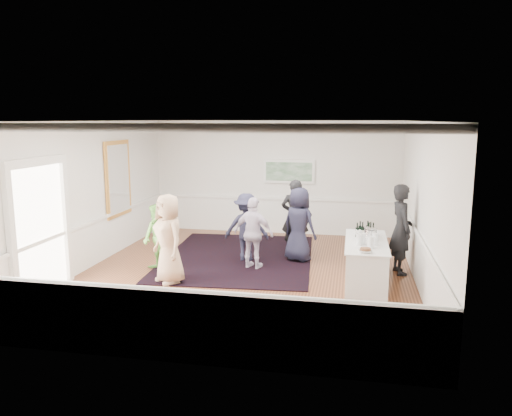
% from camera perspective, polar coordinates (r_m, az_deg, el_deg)
% --- Properties ---
extents(floor, '(8.00, 8.00, 0.00)m').
position_cam_1_polar(floor, '(10.66, -1.21, -7.54)').
color(floor, brown).
rests_on(floor, ground).
extents(ceiling, '(7.00, 8.00, 0.02)m').
position_cam_1_polar(ceiling, '(10.15, -1.28, 9.93)').
color(ceiling, white).
rests_on(ceiling, wall_back).
extents(wall_left, '(0.02, 8.00, 3.20)m').
position_cam_1_polar(wall_left, '(11.54, -18.49, 1.47)').
color(wall_left, white).
rests_on(wall_left, floor).
extents(wall_right, '(0.02, 8.00, 3.20)m').
position_cam_1_polar(wall_right, '(10.14, 18.46, 0.33)').
color(wall_right, white).
rests_on(wall_right, floor).
extents(wall_back, '(7.00, 0.02, 3.20)m').
position_cam_1_polar(wall_back, '(14.18, 2.20, 3.52)').
color(wall_back, white).
rests_on(wall_back, floor).
extents(wall_front, '(7.00, 0.02, 3.20)m').
position_cam_1_polar(wall_front, '(6.51, -8.76, -4.55)').
color(wall_front, white).
rests_on(wall_front, floor).
extents(wainscoting, '(7.00, 8.00, 1.00)m').
position_cam_1_polar(wainscoting, '(10.52, -1.22, -4.94)').
color(wainscoting, white).
rests_on(wainscoting, floor).
extents(mirror, '(0.05, 1.25, 1.85)m').
position_cam_1_polar(mirror, '(12.63, -15.47, 3.25)').
color(mirror, '#EBA345').
rests_on(mirror, wall_left).
extents(doorway, '(0.10, 1.78, 2.56)m').
position_cam_1_polar(doorway, '(9.96, -23.50, -1.24)').
color(doorway, white).
rests_on(doorway, wall_left).
extents(landscape_painting, '(1.44, 0.06, 0.66)m').
position_cam_1_polar(landscape_painting, '(14.05, 3.78, 4.18)').
color(landscape_painting, white).
rests_on(landscape_painting, wall_back).
extents(area_rug, '(3.69, 4.68, 0.02)m').
position_cam_1_polar(area_rug, '(11.89, -2.01, -5.61)').
color(area_rug, black).
rests_on(area_rug, floor).
extents(serving_table, '(0.82, 2.14, 0.86)m').
position_cam_1_polar(serving_table, '(10.17, 12.42, -6.08)').
color(serving_table, silver).
rests_on(serving_table, floor).
extents(bartender, '(0.61, 0.79, 1.91)m').
position_cam_1_polar(bartender, '(10.92, 16.25, -2.34)').
color(bartender, black).
rests_on(bartender, floor).
extents(guest_tan, '(1.03, 1.01, 1.79)m').
position_cam_1_polar(guest_tan, '(10.04, -9.95, -3.49)').
color(guest_tan, tan).
rests_on(guest_tan, floor).
extents(guest_green, '(0.90, 0.87, 1.47)m').
position_cam_1_polar(guest_green, '(10.81, -11.16, -3.43)').
color(guest_green, '#69B548').
rests_on(guest_green, floor).
extents(guest_lilac, '(0.99, 0.61, 1.58)m').
position_cam_1_polar(guest_lilac, '(10.84, -0.27, -2.91)').
color(guest_lilac, silver).
rests_on(guest_lilac, floor).
extents(guest_dark_a, '(1.05, 0.65, 1.57)m').
position_cam_1_polar(guest_dark_a, '(11.46, -1.10, -2.21)').
color(guest_dark_a, '#1E1D31').
rests_on(guest_dark_a, floor).
extents(guest_dark_b, '(0.67, 0.45, 1.83)m').
position_cam_1_polar(guest_dark_b, '(12.00, 4.47, -1.05)').
color(guest_dark_b, black).
rests_on(guest_dark_b, floor).
extents(guest_navy, '(0.99, 0.88, 1.71)m').
position_cam_1_polar(guest_navy, '(11.46, 4.93, -1.89)').
color(guest_navy, '#1E1D31').
rests_on(guest_navy, floor).
extents(wine_bottles, '(0.39, 0.31, 0.31)m').
position_cam_1_polar(wine_bottles, '(10.46, 12.50, -2.33)').
color(wine_bottles, black).
rests_on(wine_bottles, serving_table).
extents(juice_pitchers, '(0.42, 0.56, 0.24)m').
position_cam_1_polar(juice_pitchers, '(9.75, 12.39, -3.46)').
color(juice_pitchers, '#7EB641').
rests_on(juice_pitchers, serving_table).
extents(ice_bucket, '(0.26, 0.26, 0.24)m').
position_cam_1_polar(ice_bucket, '(10.17, 12.94, -2.94)').
color(ice_bucket, silver).
rests_on(ice_bucket, serving_table).
extents(nut_bowl, '(0.24, 0.24, 0.08)m').
position_cam_1_polar(nut_bowl, '(9.23, 12.40, -4.75)').
color(nut_bowl, white).
rests_on(nut_bowl, serving_table).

